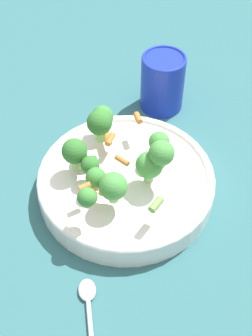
# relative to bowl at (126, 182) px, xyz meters

# --- Properties ---
(ground_plane) EXTENTS (3.00, 3.00, 0.00)m
(ground_plane) POSITION_rel_bowl_xyz_m (0.00, 0.00, -0.02)
(ground_plane) COLOR #2D6066
(bowl) EXTENTS (0.30, 0.30, 0.05)m
(bowl) POSITION_rel_bowl_xyz_m (0.00, 0.00, 0.00)
(bowl) COLOR white
(bowl) RESTS_ON ground_plane
(pasta_salad) EXTENTS (0.18, 0.23, 0.09)m
(pasta_salad) POSITION_rel_bowl_xyz_m (-0.02, 0.01, 0.07)
(pasta_salad) COLOR #8CB766
(pasta_salad) RESTS_ON bowl
(cup) EXTENTS (0.09, 0.09, 0.12)m
(cup) POSITION_rel_bowl_xyz_m (0.10, 0.22, 0.03)
(cup) COLOR #192DAD
(cup) RESTS_ON ground_plane
(spoon) EXTENTS (0.03, 0.18, 0.01)m
(spoon) POSITION_rel_bowl_xyz_m (-0.08, -0.22, -0.02)
(spoon) COLOR silver
(spoon) RESTS_ON ground_plane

